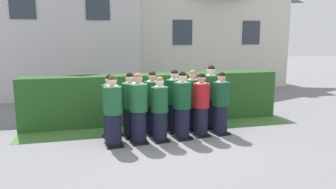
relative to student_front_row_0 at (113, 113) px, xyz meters
The scene contains 17 objects.
ground_plane 1.58m from the student_front_row_0, ahead, with size 60.00×60.00×0.00m, color slate.
student_front_row_0 is the anchor object (origin of this frame).
student_front_row_1 0.59m from the student_front_row_0, ahead, with size 0.43×0.49×1.64m.
student_front_row_2 1.09m from the student_front_row_0, ahead, with size 0.41×0.51×1.54m.
student_front_row_3 1.66m from the student_front_row_0, ahead, with size 0.43×0.54×1.64m.
student_in_red_blazer 2.18m from the student_front_row_0, ahead, with size 0.41×0.47×1.57m.
student_front_row_5 2.72m from the student_front_row_0, ahead, with size 0.44×0.53×1.58m.
student_rear_row_0 0.57m from the student_front_row_0, 91.40° to the left, with size 0.42×0.52×1.57m.
student_rear_row_1 0.74m from the student_front_row_0, 51.03° to the left, with size 0.43×0.53×1.59m.
student_rear_row_2 1.22m from the student_front_row_0, 32.12° to the left, with size 0.42×0.50×1.61m.
student_rear_row_3 1.76m from the student_front_row_0, 23.26° to the left, with size 0.42×0.48×1.63m.
student_rear_row_4 2.26m from the student_front_row_0, 19.49° to the left, with size 0.44×0.51×1.60m.
student_rear_row_5 2.76m from the student_front_row_0, 16.64° to the left, with size 0.44×0.51×1.71m.
hedge 2.33m from the student_front_row_0, 53.88° to the left, with size 7.37×0.70×1.39m.
school_building_main 8.69m from the student_front_row_0, 99.36° to the left, with size 6.27×4.58×7.64m.
school_building_annex 10.41m from the student_front_row_0, 57.25° to the left, with size 8.02×3.26×6.55m.
lawn_strip 1.91m from the student_front_row_0, 38.21° to the left, with size 7.37×0.90×0.01m, color #477A38.
Camera 1 is at (-1.94, -7.18, 2.41)m, focal length 34.28 mm.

